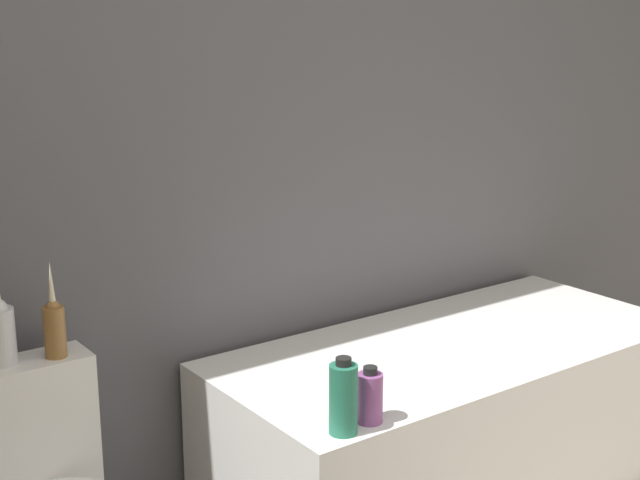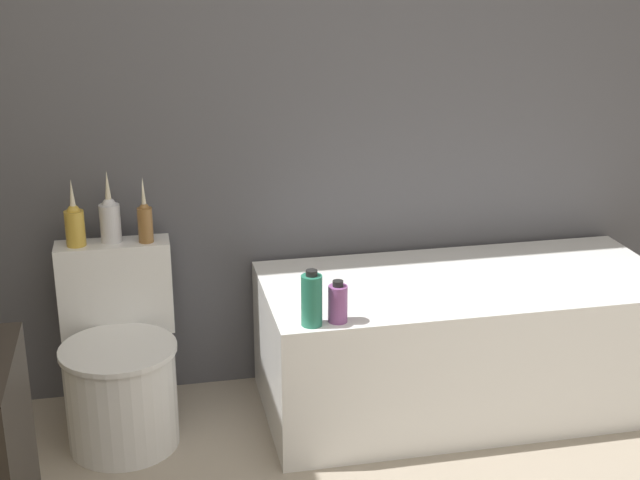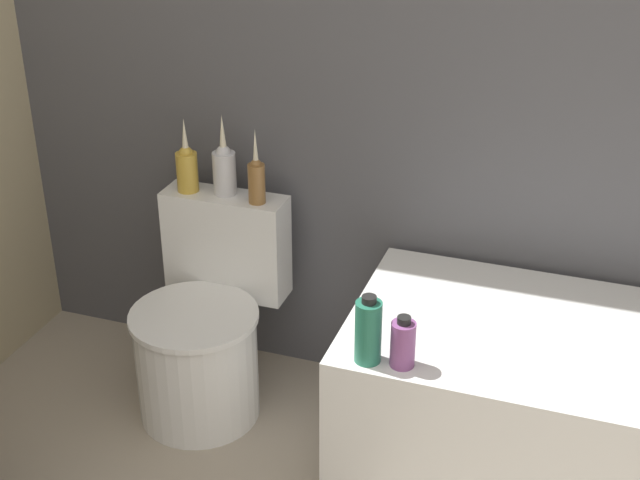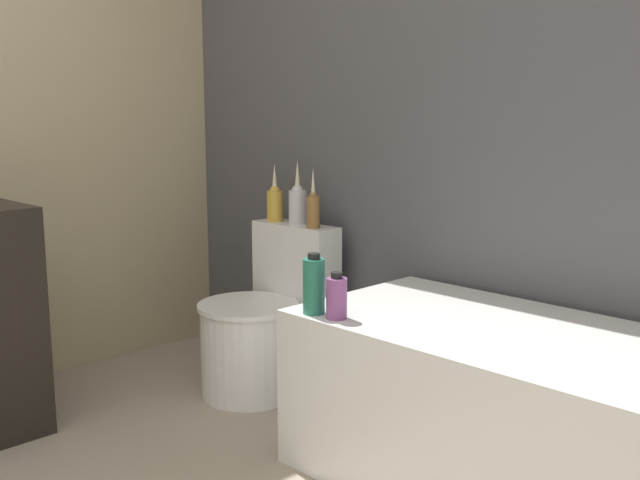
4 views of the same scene
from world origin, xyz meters
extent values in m
cube|color=#4C4C51|center=(0.00, 2.07, 1.30)|extent=(6.40, 0.06, 2.60)
cube|color=white|center=(0.67, 1.65, 0.28)|extent=(1.63, 0.73, 0.55)
cube|color=#B7BCC6|center=(0.67, 1.65, 0.55)|extent=(1.43, 0.53, 0.01)
cylinder|color=white|center=(-0.70, 1.62, 0.19)|extent=(0.42, 0.42, 0.39)
cylinder|color=white|center=(-0.70, 1.62, 0.40)|extent=(0.44, 0.44, 0.02)
cube|color=white|center=(-0.70, 1.90, 0.53)|extent=(0.44, 0.14, 0.37)
cylinder|color=gold|center=(-0.83, 1.89, 0.79)|extent=(0.07, 0.07, 0.14)
sphere|color=gold|center=(-0.83, 1.89, 0.86)|extent=(0.05, 0.05, 0.05)
cone|color=beige|center=(-0.83, 1.89, 0.92)|extent=(0.03, 0.03, 0.12)
cylinder|color=silver|center=(-0.70, 1.91, 0.80)|extent=(0.08, 0.08, 0.15)
sphere|color=silver|center=(-0.70, 1.91, 0.87)|extent=(0.05, 0.05, 0.05)
cone|color=beige|center=(-0.70, 1.91, 0.94)|extent=(0.03, 0.03, 0.13)
cylinder|color=olive|center=(-0.57, 1.88, 0.79)|extent=(0.06, 0.06, 0.14)
sphere|color=olive|center=(-0.57, 1.88, 0.86)|extent=(0.04, 0.04, 0.04)
cone|color=beige|center=(-0.57, 1.88, 0.92)|extent=(0.02, 0.02, 0.12)
cylinder|color=#267259|center=(-0.02, 1.35, 0.65)|extent=(0.07, 0.07, 0.19)
cylinder|color=black|center=(-0.02, 1.35, 0.75)|extent=(0.04, 0.04, 0.02)
cylinder|color=#8C4C8C|center=(0.08, 1.36, 0.62)|extent=(0.07, 0.07, 0.13)
cylinder|color=black|center=(0.08, 1.36, 0.70)|extent=(0.04, 0.04, 0.02)
camera|label=1|loc=(-1.31, -0.31, 1.59)|focal=50.00mm
camera|label=2|loc=(-0.58, -1.45, 1.86)|focal=50.00mm
camera|label=3|loc=(0.53, -0.62, 1.98)|focal=50.00mm
camera|label=4|loc=(1.72, -0.35, 1.24)|focal=42.00mm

